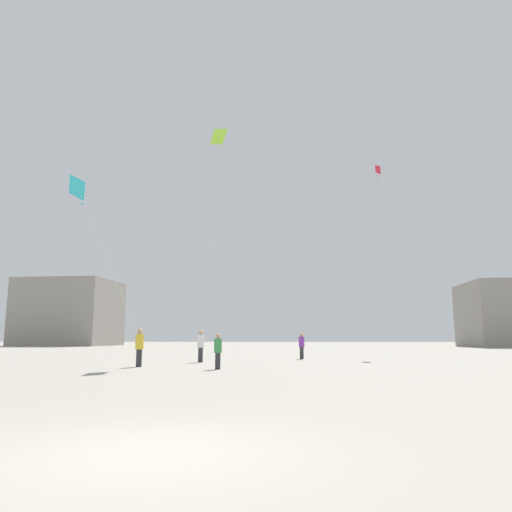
{
  "coord_description": "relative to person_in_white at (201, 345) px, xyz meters",
  "views": [
    {
      "loc": [
        1.82,
        -6.1,
        1.4
      ],
      "look_at": [
        0.0,
        17.94,
        5.46
      ],
      "focal_mm": 33.99,
      "sensor_mm": 36.0,
      "label": 1
    }
  ],
  "objects": [
    {
      "name": "person_in_purple",
      "position": [
        5.85,
        4.45,
        -0.06
      ],
      "size": [
        0.37,
        0.37,
        1.7
      ],
      "rotation": [
        0.0,
        0.0,
        1.03
      ],
      "color": "#2D2D33",
      "rests_on": "ground_plane"
    },
    {
      "name": "person_in_green",
      "position": [
        1.94,
        -6.06,
        -0.13
      ],
      "size": [
        0.34,
        0.34,
        1.58
      ],
      "rotation": [
        0.0,
        0.0,
        1.13
      ],
      "color": "#2D2D33",
      "rests_on": "ground_plane"
    },
    {
      "name": "person_in_yellow",
      "position": [
        -2.14,
        -4.57,
        0.01
      ],
      "size": [
        0.4,
        0.4,
        1.83
      ],
      "rotation": [
        0.0,
        0.0,
        2.24
      ],
      "color": "#2D2D33",
      "rests_on": "ground_plane"
    },
    {
      "name": "person_in_white",
      "position": [
        0.0,
        0.0,
        0.0
      ],
      "size": [
        0.4,
        0.4,
        1.81
      ],
      "rotation": [
        0.0,
        0.0,
        0.31
      ],
      "color": "#2D2D33",
      "rests_on": "ground_plane"
    },
    {
      "name": "kite_lime_delta",
      "position": [
        0.58,
        1.66,
        13.18
      ],
      "size": [
        1.09,
        2.56,
        13.46
      ],
      "color": "#8CD12D"
    },
    {
      "name": "kite_cyan_delta",
      "position": [
        -4.55,
        -6.97,
        7.17
      ],
      "size": [
        3.17,
        3.17,
        7.39
      ],
      "color": "#1EB2C6"
    },
    {
      "name": "kite_crimson_delta",
      "position": [
        12.5,
        12.21,
        13.99
      ],
      "size": [
        7.22,
        8.66,
        14.68
      ],
      "color": "red"
    },
    {
      "name": "building_left_hall",
      "position": [
        -33.51,
        54.18,
        4.62
      ],
      "size": [
        15.49,
        13.86,
        11.22
      ],
      "color": "gray",
      "rests_on": "ground_plane"
    },
    {
      "name": "ground_plane",
      "position": [
        3.49,
        -21.84,
        -0.99
      ],
      "size": [
        300.0,
        300.0,
        0.0
      ],
      "primitive_type": "plane",
      "color": "#9E9689"
    }
  ]
}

